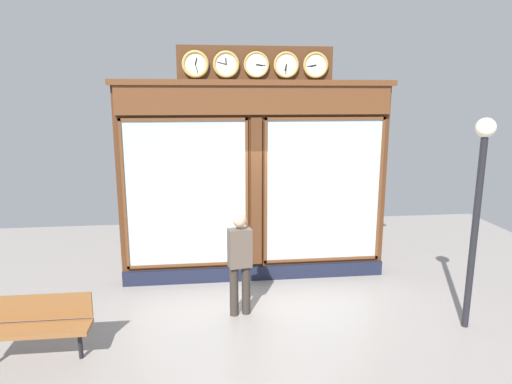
# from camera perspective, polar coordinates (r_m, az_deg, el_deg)

# --- Properties ---
(ground_plane) EXTENTS (14.00, 14.00, 0.00)m
(ground_plane) POSITION_cam_1_polar(r_m,az_deg,el_deg) (6.31, 3.14, -21.15)
(ground_plane) COLOR gray
(shop_facade) EXTENTS (5.11, 0.42, 4.33)m
(shop_facade) POSITION_cam_1_polar(r_m,az_deg,el_deg) (8.32, -0.10, 1.49)
(shop_facade) COLOR #4C2B16
(shop_facade) RESTS_ON ground_plane
(pedestrian) EXTENTS (0.39, 0.28, 1.69)m
(pedestrian) POSITION_cam_1_polar(r_m,az_deg,el_deg) (7.13, -2.09, -8.69)
(pedestrian) COLOR #312A24
(pedestrian) RESTS_ON ground_plane
(street_lamp) EXTENTS (0.28, 0.28, 3.18)m
(street_lamp) POSITION_cam_1_polar(r_m,az_deg,el_deg) (7.17, 26.69, 0.15)
(street_lamp) COLOR black
(street_lamp) RESTS_ON ground_plane
(street_bench) EXTENTS (1.40, 0.40, 0.87)m
(street_bench) POSITION_cam_1_polar(r_m,az_deg,el_deg) (6.81, -26.31, -14.79)
(street_bench) COLOR brown
(street_bench) RESTS_ON ground_plane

